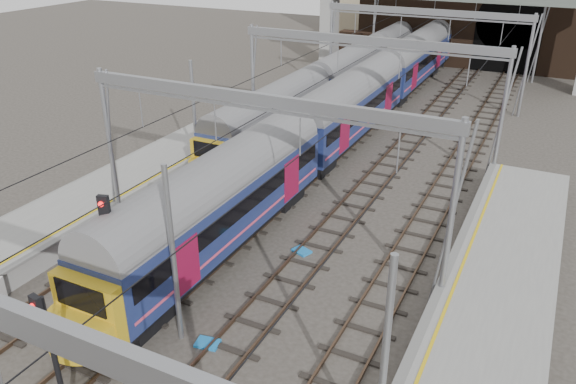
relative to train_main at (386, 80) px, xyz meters
The scene contains 12 objects.
ground 32.95m from the train_main, 86.51° to the right, with size 160.00×160.00×0.00m, color #38332D.
platform_left 31.44m from the train_main, 105.11° to the right, with size 4.32×55.00×1.12m.
tracks 18.08m from the train_main, 83.59° to the right, with size 14.40×80.00×0.22m.
overhead_line 12.17m from the train_main, 79.97° to the right, with size 16.80×80.00×8.00m.
retaining_wall 19.52m from the train_main, 79.92° to the left, with size 28.00×2.75×9.00m.
overbridge 14.17m from the train_main, 81.39° to the left, with size 28.00×3.00×9.25m.
train_main is the anchor object (origin of this frame).
train_second 4.73m from the train_main, 147.76° to the left, with size 2.56×44.51×4.49m.
signal_near_left 31.12m from the train_main, 90.82° to the right, with size 0.43×0.49×5.54m.
signal_near_centre 35.85m from the train_main, 87.60° to the right, with size 0.38×0.47×5.04m.
equip_cover_b 23.69m from the train_main, 81.60° to the right, with size 0.84×0.59×0.10m, color blue.
equip_cover_c 30.94m from the train_main, 84.24° to the right, with size 0.86×0.61×0.10m, color blue.
Camera 1 is at (10.93, -11.05, 13.89)m, focal length 35.00 mm.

